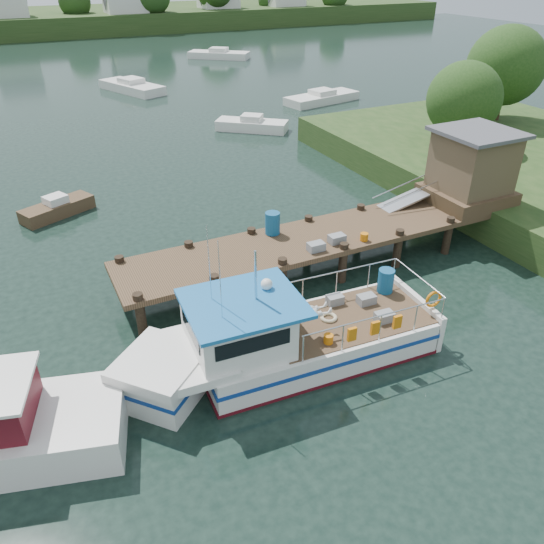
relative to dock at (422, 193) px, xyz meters
name	(u,v)px	position (x,y,z in m)	size (l,w,h in m)	color
ground_plane	(278,277)	(-6.51, -0.01, -2.24)	(160.00, 160.00, 0.00)	black
far_shore	(41,18)	(-6.50, 82.36, -0.14)	(140.00, 42.55, 9.22)	#2B421B
dock	(422,193)	(0.00, 0.00, 0.00)	(16.60, 3.00, 4.78)	#493522
lobster_boat	(278,342)	(-8.76, -4.48, -1.38)	(9.98, 3.39, 4.77)	silver
moored_rowboat	(57,208)	(-13.27, 9.55, -1.88)	(3.51, 2.44, 0.97)	#493522
moored_far	(219,54)	(9.57, 47.54, -1.80)	(7.02, 6.26, 1.20)	silver
moored_b	(252,125)	(0.69, 18.37, -1.84)	(4.84, 4.38, 1.08)	silver
moored_c	(322,98)	(9.30, 23.33, -1.86)	(6.82, 3.43, 1.03)	silver
moored_d	(132,87)	(-3.89, 34.31, -1.80)	(4.77, 7.32, 1.18)	silver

